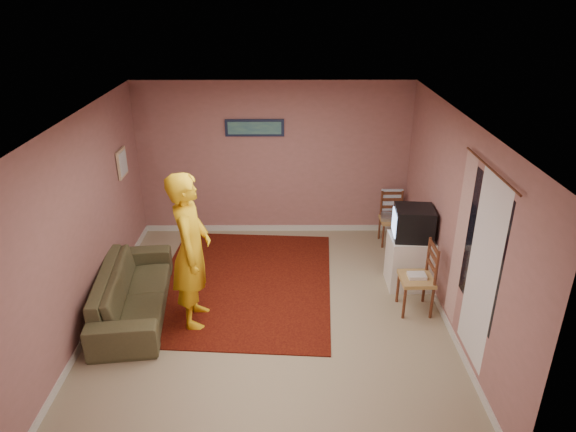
{
  "coord_description": "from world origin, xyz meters",
  "views": [
    {
      "loc": [
        0.2,
        -5.63,
        3.97
      ],
      "look_at": [
        0.23,
        0.6,
        1.14
      ],
      "focal_mm": 32.0,
      "sensor_mm": 36.0,
      "label": 1
    }
  ],
  "objects_px": {
    "chair_a": "(393,214)",
    "sofa": "(133,291)",
    "crt_tv": "(413,223)",
    "chair_b": "(417,271)",
    "person": "(191,251)",
    "tv_cabinet": "(409,261)"
  },
  "relations": [
    {
      "from": "chair_a",
      "to": "sofa",
      "type": "height_order",
      "value": "chair_a"
    },
    {
      "from": "crt_tv",
      "to": "chair_b",
      "type": "bearing_deg",
      "value": -89.75
    },
    {
      "from": "crt_tv",
      "to": "person",
      "type": "height_order",
      "value": "person"
    },
    {
      "from": "crt_tv",
      "to": "chair_b",
      "type": "distance_m",
      "value": 0.74
    },
    {
      "from": "tv_cabinet",
      "to": "sofa",
      "type": "height_order",
      "value": "tv_cabinet"
    },
    {
      "from": "sofa",
      "to": "person",
      "type": "height_order",
      "value": "person"
    },
    {
      "from": "chair_b",
      "to": "sofa",
      "type": "distance_m",
      "value": 3.71
    },
    {
      "from": "crt_tv",
      "to": "chair_a",
      "type": "relative_size",
      "value": 1.19
    },
    {
      "from": "crt_tv",
      "to": "person",
      "type": "distance_m",
      "value": 3.02
    },
    {
      "from": "chair_a",
      "to": "sofa",
      "type": "distance_m",
      "value": 4.23
    },
    {
      "from": "chair_a",
      "to": "tv_cabinet",
      "type": "bearing_deg",
      "value": -91.16
    },
    {
      "from": "crt_tv",
      "to": "chair_a",
      "type": "xyz_separation_m",
      "value": [
        0.01,
        1.3,
        -0.45
      ]
    },
    {
      "from": "chair_a",
      "to": "sofa",
      "type": "bearing_deg",
      "value": -153.75
    },
    {
      "from": "sofa",
      "to": "person",
      "type": "xyz_separation_m",
      "value": [
        0.85,
        -0.2,
        0.7
      ]
    },
    {
      "from": "tv_cabinet",
      "to": "crt_tv",
      "type": "distance_m",
      "value": 0.6
    },
    {
      "from": "chair_a",
      "to": "crt_tv",
      "type": "bearing_deg",
      "value": -91.39
    },
    {
      "from": "tv_cabinet",
      "to": "chair_a",
      "type": "height_order",
      "value": "chair_a"
    },
    {
      "from": "tv_cabinet",
      "to": "chair_a",
      "type": "bearing_deg",
      "value": 89.87
    },
    {
      "from": "tv_cabinet",
      "to": "crt_tv",
      "type": "relative_size",
      "value": 1.34
    },
    {
      "from": "chair_b",
      "to": "person",
      "type": "distance_m",
      "value": 2.88
    },
    {
      "from": "person",
      "to": "crt_tv",
      "type": "bearing_deg",
      "value": -75.24
    },
    {
      "from": "crt_tv",
      "to": "sofa",
      "type": "bearing_deg",
      "value": -165.46
    }
  ]
}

